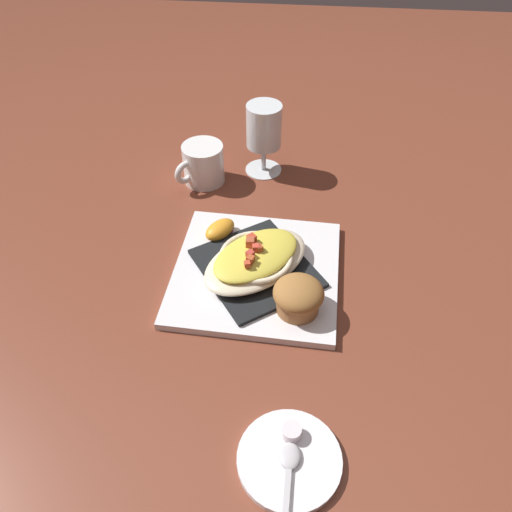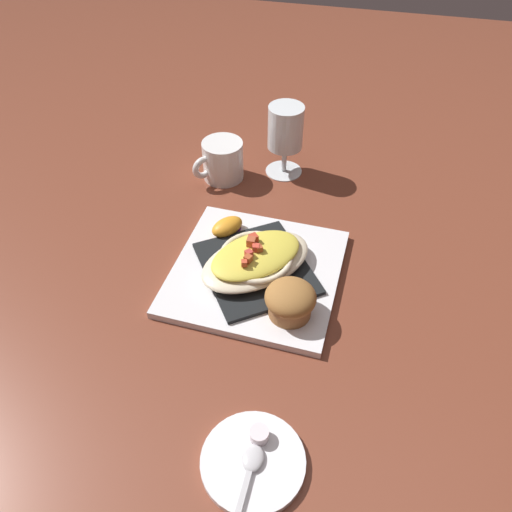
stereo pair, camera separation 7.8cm
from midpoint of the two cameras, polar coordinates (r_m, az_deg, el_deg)
The scene contains 11 objects.
ground_plane at distance 0.81m, azimuth -2.75°, elevation -2.32°, with size 2.60×2.60×0.00m, color brown.
square_plate at distance 0.81m, azimuth -2.77°, elevation -1.99°, with size 0.26×0.26×0.01m, color white.
folded_napkin at distance 0.80m, azimuth -2.79°, elevation -1.49°, with size 0.16×0.18×0.01m, color black.
gratin_dish at distance 0.79m, azimuth -2.85°, elevation -0.40°, with size 0.21×0.21×0.05m.
muffin at distance 0.73m, azimuth 1.76°, elevation -4.75°, with size 0.07×0.07×0.05m.
orange_garnish at distance 0.86m, azimuth -6.71°, elevation 2.83°, with size 0.06×0.07×0.03m.
coffee_mug at distance 1.00m, azimuth -8.31°, elevation 10.05°, with size 0.09×0.10×0.08m.
stemmed_glass at distance 0.99m, azimuth -1.42°, elevation 13.98°, with size 0.07×0.07×0.14m.
creamer_saucer at distance 0.64m, azimuth 0.03°, elevation -22.32°, with size 0.12×0.12×0.01m, color white.
spoon at distance 0.63m, azimuth -0.03°, elevation -22.36°, with size 0.03×0.09×0.01m.
creamer_cup_0 at distance 0.64m, azimuth 0.35°, elevation -19.56°, with size 0.02×0.02×0.02m, color white.
Camera 1 is at (-0.06, 0.56, 0.59)m, focal length 35.25 mm.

